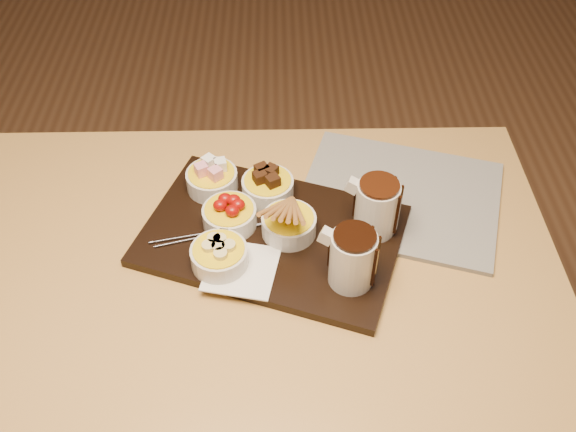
{
  "coord_description": "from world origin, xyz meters",
  "views": [
    {
      "loc": [
        0.09,
        -0.72,
        1.63
      ],
      "look_at": [
        0.11,
        0.08,
        0.81
      ],
      "focal_mm": 40.0,
      "sensor_mm": 36.0,
      "label": 1
    }
  ],
  "objects_px": {
    "pitcher_milk_chocolate": "(376,208)",
    "newspaper": "(400,197)",
    "dining_table": "(230,304)",
    "bowl_strawberries": "(230,217)",
    "serving_board": "(272,235)",
    "pitcher_dark_chocolate": "(352,259)"
  },
  "relations": [
    {
      "from": "dining_table",
      "to": "pitcher_milk_chocolate",
      "type": "xyz_separation_m",
      "value": [
        0.27,
        0.08,
        0.17
      ]
    },
    {
      "from": "serving_board",
      "to": "bowl_strawberries",
      "type": "distance_m",
      "value": 0.08
    },
    {
      "from": "serving_board",
      "to": "newspaper",
      "type": "height_order",
      "value": "serving_board"
    },
    {
      "from": "serving_board",
      "to": "pitcher_milk_chocolate",
      "type": "distance_m",
      "value": 0.2
    },
    {
      "from": "serving_board",
      "to": "newspaper",
      "type": "bearing_deg",
      "value": 42.0
    },
    {
      "from": "bowl_strawberries",
      "to": "pitcher_dark_chocolate",
      "type": "relative_size",
      "value": 0.94
    },
    {
      "from": "dining_table",
      "to": "newspaper",
      "type": "xyz_separation_m",
      "value": [
        0.33,
        0.18,
        0.1
      ]
    },
    {
      "from": "dining_table",
      "to": "newspaper",
      "type": "distance_m",
      "value": 0.39
    },
    {
      "from": "bowl_strawberries",
      "to": "pitcher_milk_chocolate",
      "type": "distance_m",
      "value": 0.27
    },
    {
      "from": "pitcher_milk_chocolate",
      "to": "newspaper",
      "type": "xyz_separation_m",
      "value": [
        0.06,
        0.1,
        -0.07
      ]
    },
    {
      "from": "newspaper",
      "to": "bowl_strawberries",
      "type": "bearing_deg",
      "value": -148.86
    },
    {
      "from": "dining_table",
      "to": "bowl_strawberries",
      "type": "distance_m",
      "value": 0.17
    },
    {
      "from": "pitcher_milk_chocolate",
      "to": "newspaper",
      "type": "relative_size",
      "value": 0.28
    },
    {
      "from": "serving_board",
      "to": "pitcher_dark_chocolate",
      "type": "relative_size",
      "value": 4.35
    },
    {
      "from": "serving_board",
      "to": "pitcher_milk_chocolate",
      "type": "bearing_deg",
      "value": 21.8
    },
    {
      "from": "dining_table",
      "to": "bowl_strawberries",
      "type": "bearing_deg",
      "value": 88.13
    },
    {
      "from": "dining_table",
      "to": "newspaper",
      "type": "height_order",
      "value": "newspaper"
    },
    {
      "from": "dining_table",
      "to": "pitcher_dark_chocolate",
      "type": "relative_size",
      "value": 11.34
    },
    {
      "from": "pitcher_dark_chocolate",
      "to": "pitcher_milk_chocolate",
      "type": "height_order",
      "value": "same"
    },
    {
      "from": "pitcher_dark_chocolate",
      "to": "newspaper",
      "type": "xyz_separation_m",
      "value": [
        0.12,
        0.21,
        -0.07
      ]
    },
    {
      "from": "dining_table",
      "to": "pitcher_dark_chocolate",
      "type": "height_order",
      "value": "pitcher_dark_chocolate"
    },
    {
      "from": "pitcher_dark_chocolate",
      "to": "pitcher_milk_chocolate",
      "type": "bearing_deg",
      "value": 85.6
    }
  ]
}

